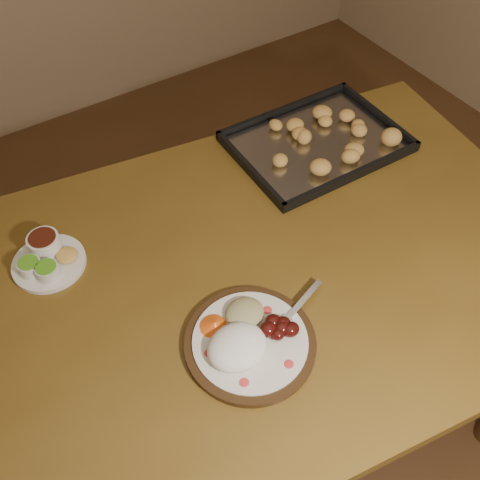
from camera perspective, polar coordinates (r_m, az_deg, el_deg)
dining_table at (r=1.22m, az=-0.48°, el=-6.56°), size 1.62×1.11×0.75m
dinner_plate at (r=1.03m, az=0.76°, el=-10.59°), size 0.32×0.25×0.06m
condiment_saucer at (r=1.22m, az=-19.95°, el=-1.82°), size 0.16×0.16×0.05m
baking_tray at (r=1.43m, az=8.20°, el=10.41°), size 0.43×0.33×0.04m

